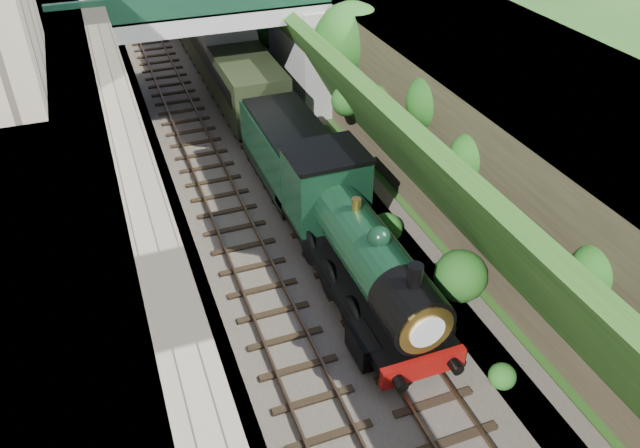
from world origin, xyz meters
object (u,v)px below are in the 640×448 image
Objects in this scene: road_bridge at (229,36)px; tree at (352,42)px; tender at (289,155)px; locomotive at (357,245)px.

road_bridge is 2.42× the size of tree.
road_bridge is at bearing 91.64° from tender.
road_bridge reaches higher than tender.
road_bridge is 2.67× the size of tender.
road_bridge reaches higher than tree.
road_bridge is 1.56× the size of locomotive.
locomotive is at bearing -89.10° from road_bridge.
tender is at bearing -88.36° from road_bridge.
road_bridge is at bearing 137.00° from tree.
tree is at bearing 68.03° from locomotive.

